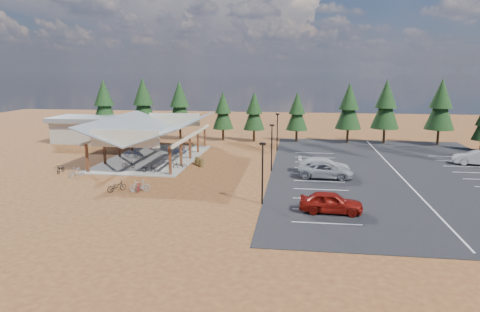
% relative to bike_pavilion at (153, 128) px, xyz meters
% --- Properties ---
extents(ground, '(140.00, 140.00, 0.00)m').
position_rel_bike_pavilion_xyz_m(ground, '(10.00, -7.00, -3.82)').
color(ground, '#5C2E18').
rests_on(ground, ground).
extents(asphalt_lot, '(27.00, 44.00, 0.04)m').
position_rel_bike_pavilion_xyz_m(asphalt_lot, '(28.50, -4.00, -3.80)').
color(asphalt_lot, black).
rests_on(asphalt_lot, ground).
extents(concrete_pad, '(10.60, 18.60, 0.10)m').
position_rel_bike_pavilion_xyz_m(concrete_pad, '(0.00, 0.00, -3.77)').
color(concrete_pad, gray).
rests_on(concrete_pad, ground).
extents(bike_pavilion, '(11.65, 19.40, 4.97)m').
position_rel_bike_pavilion_xyz_m(bike_pavilion, '(0.00, 0.00, 0.00)').
color(bike_pavilion, '#542918').
rests_on(bike_pavilion, concrete_pad).
extents(outbuilding, '(11.00, 7.00, 3.90)m').
position_rel_bike_pavilion_xyz_m(outbuilding, '(-14.00, 11.00, -1.80)').
color(outbuilding, '#ADA593').
rests_on(outbuilding, ground).
extents(lamp_post_0, '(0.50, 0.25, 5.14)m').
position_rel_bike_pavilion_xyz_m(lamp_post_0, '(15.00, -17.00, -0.85)').
color(lamp_post_0, black).
rests_on(lamp_post_0, ground).
extents(lamp_post_1, '(0.50, 0.25, 5.14)m').
position_rel_bike_pavilion_xyz_m(lamp_post_1, '(15.00, -5.00, -0.85)').
color(lamp_post_1, black).
rests_on(lamp_post_1, ground).
extents(lamp_post_2, '(0.50, 0.25, 5.14)m').
position_rel_bike_pavilion_xyz_m(lamp_post_2, '(15.00, 7.00, -0.85)').
color(lamp_post_2, black).
rests_on(lamp_post_2, ground).
extents(trash_bin_0, '(0.60, 0.60, 0.90)m').
position_rel_bike_pavilion_xyz_m(trash_bin_0, '(6.91, -3.96, -3.37)').
color(trash_bin_0, '#503C1C').
rests_on(trash_bin_0, ground).
extents(trash_bin_1, '(0.60, 0.60, 0.90)m').
position_rel_bike_pavilion_xyz_m(trash_bin_1, '(6.22, -2.91, -3.37)').
color(trash_bin_1, '#503C1C').
rests_on(trash_bin_1, ground).
extents(pine_0, '(4.07, 4.07, 9.48)m').
position_rel_bike_pavilion_xyz_m(pine_0, '(-13.20, 14.65, 1.97)').
color(pine_0, '#382314').
rests_on(pine_0, ground).
extents(pine_1, '(4.19, 4.19, 9.77)m').
position_rel_bike_pavilion_xyz_m(pine_1, '(-6.67, 14.72, 2.14)').
color(pine_1, '#382314').
rests_on(pine_1, ground).
extents(pine_2, '(3.99, 3.99, 9.30)m').
position_rel_bike_pavilion_xyz_m(pine_2, '(-0.89, 15.22, 1.86)').
color(pine_2, '#382314').
rests_on(pine_2, ground).
extents(pine_3, '(3.28, 3.28, 7.65)m').
position_rel_bike_pavilion_xyz_m(pine_3, '(6.10, 15.04, 0.85)').
color(pine_3, '#382314').
rests_on(pine_3, ground).
extents(pine_4, '(3.31, 3.31, 7.71)m').
position_rel_bike_pavilion_xyz_m(pine_4, '(11.04, 14.59, 0.88)').
color(pine_4, '#382314').
rests_on(pine_4, ground).
extents(pine_5, '(3.31, 3.31, 7.70)m').
position_rel_bike_pavilion_xyz_m(pine_5, '(17.57, 15.12, 0.88)').
color(pine_5, '#382314').
rests_on(pine_5, ground).
extents(pine_6, '(3.90, 3.90, 9.09)m').
position_rel_bike_pavilion_xyz_m(pine_6, '(25.26, 15.08, 1.73)').
color(pine_6, '#382314').
rests_on(pine_6, ground).
extents(pine_7, '(4.12, 4.12, 9.61)m').
position_rel_bike_pavilion_xyz_m(pine_7, '(30.61, 15.21, 2.05)').
color(pine_7, '#382314').
rests_on(pine_7, ground).
extents(pine_8, '(4.19, 4.19, 9.76)m').
position_rel_bike_pavilion_xyz_m(pine_8, '(38.23, 14.83, 2.14)').
color(pine_8, '#382314').
rests_on(pine_8, ground).
extents(bike_0, '(1.57, 0.58, 0.82)m').
position_rel_bike_pavilion_xyz_m(bike_0, '(-1.00, -6.03, -3.32)').
color(bike_0, black).
rests_on(bike_0, concrete_pad).
extents(bike_1, '(1.67, 0.90, 0.97)m').
position_rel_bike_pavilion_xyz_m(bike_1, '(-1.99, -0.49, -3.24)').
color(bike_1, gray).
rests_on(bike_1, concrete_pad).
extents(bike_2, '(1.79, 1.06, 0.89)m').
position_rel_bike_pavilion_xyz_m(bike_2, '(-3.12, 0.26, -3.28)').
color(bike_2, navy).
rests_on(bike_2, concrete_pad).
extents(bike_3, '(1.56, 0.64, 0.91)m').
position_rel_bike_pavilion_xyz_m(bike_3, '(-2.07, 5.69, -3.27)').
color(bike_3, maroon).
rests_on(bike_3, concrete_pad).
extents(bike_4, '(1.59, 0.64, 0.82)m').
position_rel_bike_pavilion_xyz_m(bike_4, '(1.99, -7.80, -3.31)').
color(bike_4, black).
rests_on(bike_4, concrete_pad).
extents(bike_5, '(1.63, 0.75, 0.95)m').
position_rel_bike_pavilion_xyz_m(bike_5, '(2.76, -3.68, -3.25)').
color(bike_5, gray).
rests_on(bike_5, concrete_pad).
extents(bike_6, '(1.71, 1.07, 0.85)m').
position_rel_bike_pavilion_xyz_m(bike_6, '(2.49, 2.70, -3.30)').
color(bike_6, navy).
rests_on(bike_6, concrete_pad).
extents(bike_7, '(1.86, 0.73, 1.09)m').
position_rel_bike_pavilion_xyz_m(bike_7, '(2.64, 5.31, -3.18)').
color(bike_7, '#9B3B21').
rests_on(bike_7, concrete_pad).
extents(bike_8, '(0.87, 1.86, 0.94)m').
position_rel_bike_pavilion_xyz_m(bike_8, '(-7.36, -9.02, -3.35)').
color(bike_8, black).
rests_on(bike_8, ground).
extents(bike_9, '(1.45, 1.52, 0.99)m').
position_rel_bike_pavilion_xyz_m(bike_9, '(-4.90, -10.29, -3.33)').
color(bike_9, gray).
rests_on(bike_9, ground).
extents(bike_11, '(0.60, 1.52, 0.89)m').
position_rel_bike_pavilion_xyz_m(bike_11, '(3.55, -14.69, -3.38)').
color(bike_11, maroon).
rests_on(bike_11, ground).
extents(bike_12, '(1.70, 1.81, 0.97)m').
position_rel_bike_pavilion_xyz_m(bike_12, '(1.57, -15.04, -3.34)').
color(bike_12, black).
rests_on(bike_12, ground).
extents(bike_13, '(1.89, 1.16, 1.10)m').
position_rel_bike_pavilion_xyz_m(bike_13, '(3.68, -14.79, -3.28)').
color(bike_13, gray).
rests_on(bike_13, ground).
extents(bike_16, '(1.60, 0.80, 0.80)m').
position_rel_bike_pavilion_xyz_m(bike_16, '(4.78, -5.33, -3.42)').
color(bike_16, black).
rests_on(bike_16, ground).
extents(car_0, '(4.92, 2.18, 1.65)m').
position_rel_bike_pavilion_xyz_m(car_0, '(20.44, -18.49, -2.96)').
color(car_0, maroon).
rests_on(car_0, asphalt_lot).
extents(car_2, '(5.72, 2.82, 1.56)m').
position_rel_bike_pavilion_xyz_m(car_2, '(20.68, -7.44, -3.00)').
color(car_2, '#979A9E').
rests_on(car_2, asphalt_lot).
extents(car_3, '(5.58, 2.36, 1.61)m').
position_rel_bike_pavilion_xyz_m(car_3, '(20.63, -5.01, -2.98)').
color(car_3, silver).
rests_on(car_3, asphalt_lot).
extents(car_9, '(5.30, 2.62, 1.67)m').
position_rel_bike_pavilion_xyz_m(car_9, '(38.46, 1.13, -2.95)').
color(car_9, '#B6B6B6').
rests_on(car_9, asphalt_lot).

